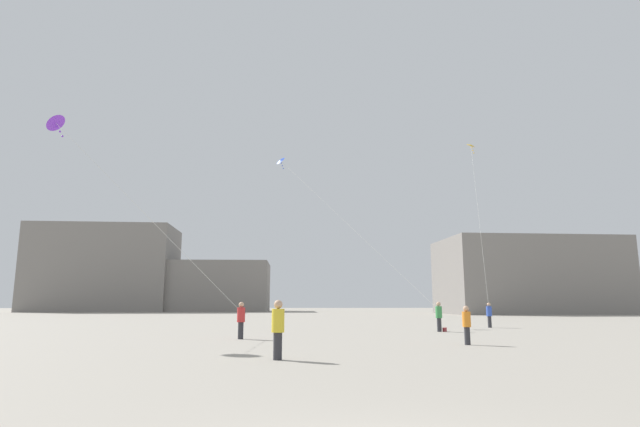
{
  "coord_description": "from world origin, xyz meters",
  "views": [
    {
      "loc": [
        -1.07,
        -5.14,
        1.78
      ],
      "look_at": [
        0.0,
        15.96,
        5.49
      ],
      "focal_mm": 28.34,
      "sensor_mm": 36.0,
      "label": 1
    }
  ],
  "objects_px": {
    "building_centre_hall": "(202,287)",
    "person_in_orange": "(467,323)",
    "person_in_red": "(241,319)",
    "building_left_hall": "(105,269)",
    "person_in_blue": "(489,314)",
    "building_right_hall": "(528,276)",
    "kite_amber_diamond": "(471,149)",
    "handbag_beside_flyer": "(445,330)",
    "kite_violet_diamond": "(57,125)",
    "person_in_yellow": "(278,327)",
    "kite_cobalt_diamond": "(284,164)",
    "person_in_green": "(439,315)"
  },
  "relations": [
    {
      "from": "person_in_blue",
      "to": "kite_violet_diamond",
      "type": "distance_m",
      "value": 29.47
    },
    {
      "from": "person_in_orange",
      "to": "building_right_hall",
      "type": "xyz_separation_m",
      "value": [
        28.77,
        55.22,
        4.8
      ]
    },
    {
      "from": "kite_violet_diamond",
      "to": "building_left_hall",
      "type": "distance_m",
      "value": 77.02
    },
    {
      "from": "person_in_blue",
      "to": "building_left_hall",
      "type": "bearing_deg",
      "value": 1.01
    },
    {
      "from": "person_in_blue",
      "to": "building_centre_hall",
      "type": "bearing_deg",
      "value": -11.22
    },
    {
      "from": "building_centre_hall",
      "to": "person_in_orange",
      "type": "bearing_deg",
      "value": -72.15
    },
    {
      "from": "building_right_hall",
      "to": "person_in_green",
      "type": "bearing_deg",
      "value": -120.77
    },
    {
      "from": "person_in_red",
      "to": "building_left_hall",
      "type": "bearing_deg",
      "value": 145.24
    },
    {
      "from": "person_in_red",
      "to": "kite_cobalt_diamond",
      "type": "xyz_separation_m",
      "value": [
        1.59,
        16.56,
        12.45
      ]
    },
    {
      "from": "person_in_green",
      "to": "kite_cobalt_diamond",
      "type": "relative_size",
      "value": 0.14
    },
    {
      "from": "building_right_hall",
      "to": "building_left_hall",
      "type": "bearing_deg",
      "value": 163.47
    },
    {
      "from": "person_in_green",
      "to": "kite_cobalt_diamond",
      "type": "xyz_separation_m",
      "value": [
        -9.82,
        10.91,
        12.45
      ]
    },
    {
      "from": "building_left_hall",
      "to": "person_in_blue",
      "type": "bearing_deg",
      "value": -51.53
    },
    {
      "from": "person_in_green",
      "to": "handbag_beside_flyer",
      "type": "height_order",
      "value": "person_in_green"
    },
    {
      "from": "person_in_green",
      "to": "handbag_beside_flyer",
      "type": "xyz_separation_m",
      "value": [
        0.35,
        0.1,
        -0.86
      ]
    },
    {
      "from": "kite_cobalt_diamond",
      "to": "building_centre_hall",
      "type": "xyz_separation_m",
      "value": [
        -16.93,
        57.97,
        -8.76
      ]
    },
    {
      "from": "person_in_orange",
      "to": "building_centre_hall",
      "type": "bearing_deg",
      "value": 82.44
    },
    {
      "from": "building_centre_hall",
      "to": "person_in_yellow",
      "type": "bearing_deg",
      "value": -78.21
    },
    {
      "from": "person_in_blue",
      "to": "kite_amber_diamond",
      "type": "distance_m",
      "value": 15.3
    },
    {
      "from": "kite_amber_diamond",
      "to": "handbag_beside_flyer",
      "type": "xyz_separation_m",
      "value": [
        -6.16,
        -10.59,
        -14.79
      ]
    },
    {
      "from": "handbag_beside_flyer",
      "to": "person_in_green",
      "type": "bearing_deg",
      "value": -164.05
    },
    {
      "from": "person_in_green",
      "to": "building_centre_hall",
      "type": "relative_size",
      "value": 0.07
    },
    {
      "from": "person_in_green",
      "to": "building_left_hall",
      "type": "relative_size",
      "value": 0.07
    },
    {
      "from": "kite_cobalt_diamond",
      "to": "handbag_beside_flyer",
      "type": "distance_m",
      "value": 19.93
    },
    {
      "from": "kite_violet_diamond",
      "to": "building_left_hall",
      "type": "xyz_separation_m",
      "value": [
        -23.93,
        73.16,
        -2.61
      ]
    },
    {
      "from": "person_in_orange",
      "to": "person_in_red",
      "type": "distance_m",
      "value": 10.59
    },
    {
      "from": "kite_violet_diamond",
      "to": "person_in_red",
      "type": "bearing_deg",
      "value": 2.3
    },
    {
      "from": "building_left_hall",
      "to": "building_right_hall",
      "type": "height_order",
      "value": "building_left_hall"
    },
    {
      "from": "building_left_hall",
      "to": "person_in_red",
      "type": "bearing_deg",
      "value": -65.38
    },
    {
      "from": "building_centre_hall",
      "to": "handbag_beside_flyer",
      "type": "bearing_deg",
      "value": -68.49
    },
    {
      "from": "person_in_green",
      "to": "kite_amber_diamond",
      "type": "height_order",
      "value": "kite_amber_diamond"
    },
    {
      "from": "kite_cobalt_diamond",
      "to": "building_right_hall",
      "type": "relative_size",
      "value": 0.49
    },
    {
      "from": "kite_cobalt_diamond",
      "to": "kite_amber_diamond",
      "type": "height_order",
      "value": "kite_amber_diamond"
    },
    {
      "from": "person_in_blue",
      "to": "building_left_hall",
      "type": "height_order",
      "value": "building_left_hall"
    },
    {
      "from": "kite_violet_diamond",
      "to": "building_right_hall",
      "type": "relative_size",
      "value": 0.38
    },
    {
      "from": "person_in_yellow",
      "to": "building_left_hall",
      "type": "relative_size",
      "value": 0.07
    },
    {
      "from": "handbag_beside_flyer",
      "to": "building_right_hall",
      "type": "bearing_deg",
      "value": 59.5
    },
    {
      "from": "person_in_blue",
      "to": "person_in_yellow",
      "type": "distance_m",
      "value": 23.97
    },
    {
      "from": "person_in_red",
      "to": "kite_amber_diamond",
      "type": "height_order",
      "value": "kite_amber_diamond"
    },
    {
      "from": "person_in_red",
      "to": "kite_violet_diamond",
      "type": "xyz_separation_m",
      "value": [
        -9.42,
        -0.38,
        9.6
      ]
    },
    {
      "from": "person_in_green",
      "to": "person_in_blue",
      "type": "height_order",
      "value": "person_in_green"
    },
    {
      "from": "person_in_orange",
      "to": "kite_violet_diamond",
      "type": "relative_size",
      "value": 0.16
    },
    {
      "from": "handbag_beside_flyer",
      "to": "kite_violet_diamond",
      "type": "bearing_deg",
      "value": -163.86
    },
    {
      "from": "building_right_hall",
      "to": "kite_amber_diamond",
      "type": "bearing_deg",
      "value": -120.6
    },
    {
      "from": "person_in_red",
      "to": "building_right_hall",
      "type": "relative_size",
      "value": 0.07
    },
    {
      "from": "kite_violet_diamond",
      "to": "kite_amber_diamond",
      "type": "xyz_separation_m",
      "value": [
        27.33,
        16.72,
        4.33
      ]
    },
    {
      "from": "kite_cobalt_diamond",
      "to": "person_in_red",
      "type": "bearing_deg",
      "value": -95.47
    },
    {
      "from": "person_in_yellow",
      "to": "kite_cobalt_diamond",
      "type": "xyz_separation_m",
      "value": [
        -0.5,
        25.57,
        12.42
      ]
    },
    {
      "from": "person_in_orange",
      "to": "kite_violet_diamond",
      "type": "distance_m",
      "value": 21.87
    },
    {
      "from": "kite_violet_diamond",
      "to": "kite_cobalt_diamond",
      "type": "bearing_deg",
      "value": 56.99
    }
  ]
}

